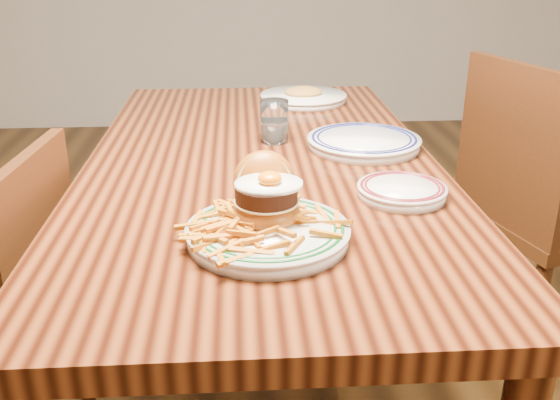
{
  "coord_description": "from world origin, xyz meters",
  "views": [
    {
      "loc": [
        -0.05,
        -1.46,
        1.24
      ],
      "look_at": [
        0.01,
        -0.47,
        0.83
      ],
      "focal_mm": 40.0,
      "sensor_mm": 36.0,
      "label": 1
    }
  ],
  "objects": [
    {
      "name": "main_plate",
      "position": [
        -0.01,
        -0.45,
        0.79
      ],
      "size": [
        0.29,
        0.3,
        0.14
      ],
      "rotation": [
        0.0,
        0.0,
        0.01
      ],
      "color": "silver",
      "rests_on": "table"
    },
    {
      "name": "rear_plate",
      "position": [
        0.27,
        0.06,
        0.77
      ],
      "size": [
        0.29,
        0.29,
        0.03
      ],
      "rotation": [
        0.0,
        0.0,
        -0.33
      ],
      "color": "silver",
      "rests_on": "table"
    },
    {
      "name": "table",
      "position": [
        0.0,
        0.0,
        0.66
      ],
      "size": [
        0.85,
        1.6,
        0.75
      ],
      "color": "black",
      "rests_on": "floor"
    },
    {
      "name": "water_glass",
      "position": [
        0.04,
        0.13,
        0.8
      ],
      "size": [
        0.07,
        0.07,
        0.11
      ],
      "color": "white",
      "rests_on": "table"
    },
    {
      "name": "chair_right",
      "position": [
        0.84,
        0.22,
        0.5
      ],
      "size": [
        0.54,
        0.54,
        0.94
      ],
      "rotation": [
        0.0,
        0.0,
        3.43
      ],
      "color": "#391B0B",
      "rests_on": "floor"
    },
    {
      "name": "side_plate",
      "position": [
        0.28,
        -0.28,
        0.77
      ],
      "size": [
        0.19,
        0.19,
        0.03
      ],
      "rotation": [
        0.0,
        0.0,
        -0.23
      ],
      "color": "silver",
      "rests_on": "table"
    },
    {
      "name": "chair_left",
      "position": [
        -0.59,
        -0.26,
        0.46
      ],
      "size": [
        0.43,
        0.43,
        0.85
      ],
      "rotation": [
        0.0,
        0.0,
        -0.07
      ],
      "color": "#391B0B",
      "rests_on": "floor"
    },
    {
      "name": "far_plate",
      "position": [
        0.16,
        0.57,
        0.77
      ],
      "size": [
        0.28,
        0.28,
        0.05
      ],
      "rotation": [
        0.0,
        0.0,
        0.28
      ],
      "color": "silver",
      "rests_on": "table"
    }
  ]
}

